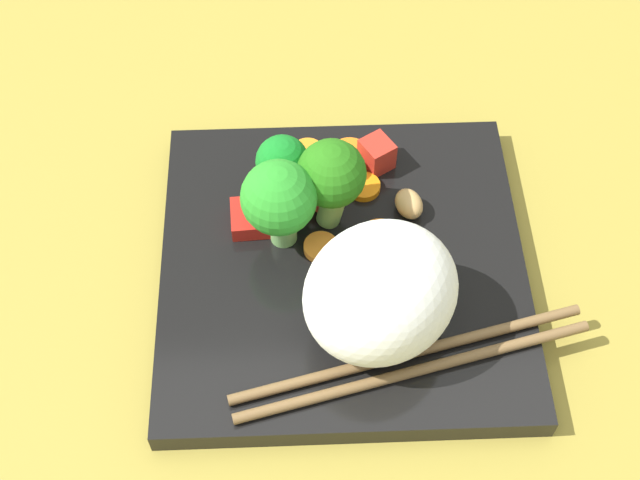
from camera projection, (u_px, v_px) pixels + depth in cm
name	position (u px, v px, depth cm)	size (l,w,h in cm)	color
ground_plane	(342.00, 283.00, 61.51)	(110.00, 110.00, 2.00)	olive
square_plate	(343.00, 268.00, 59.98)	(24.22, 24.22, 1.73)	black
rice_mound	(380.00, 292.00, 53.18)	(9.79, 8.73, 8.01)	white
broccoli_floret_0	(279.00, 200.00, 56.58)	(4.95, 4.95, 7.25)	#74AF5E
broccoli_floret_1	(282.00, 163.00, 59.34)	(3.61, 3.61, 5.71)	#6DB14B
broccoli_floret_2	(331.00, 176.00, 57.76)	(4.59, 4.59, 7.10)	#74AA55
carrot_slice_0	(350.00, 154.00, 64.35)	(2.93, 2.93, 0.42)	orange
carrot_slice_1	(364.00, 187.00, 62.57)	(2.35, 2.35, 0.53)	orange
carrot_slice_2	(355.00, 255.00, 59.07)	(2.93, 2.93, 0.79)	orange
carrot_slice_3	(308.00, 153.00, 64.26)	(2.25, 2.25, 0.70)	orange
carrot_slice_4	(321.00, 247.00, 59.57)	(2.33, 2.33, 0.56)	orange
carrot_slice_5	(381.00, 238.00, 60.03)	(3.01, 3.01, 0.49)	orange
pepper_chunk_0	(314.00, 187.00, 61.84)	(2.38, 2.50, 1.66)	red
pepper_chunk_1	(253.00, 218.00, 60.57)	(2.90, 3.01, 1.24)	red
pepper_chunk_2	(377.00, 154.00, 63.18)	(2.12, 1.97, 2.24)	red
chicken_piece_0	(409.00, 204.00, 60.98)	(2.42, 1.80, 1.68)	tan
chicken_piece_1	(338.00, 165.00, 62.46)	(3.11, 2.35, 2.43)	#B1854C
chopstick_pair	(412.00, 362.00, 54.58)	(7.48, 22.60, 0.68)	brown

